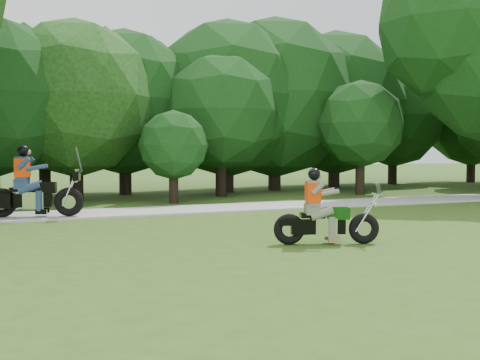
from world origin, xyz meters
TOP-DOWN VIEW (x-y plane):
  - ground at (0.00, 0.00)m, footprint 100.00×100.00m
  - walkway at (0.00, 8.00)m, footprint 60.00×2.20m
  - tree_line at (1.57, 14.47)m, footprint 39.91×11.10m
  - chopper_motorcycle at (-1.10, 0.98)m, footprint 2.02×1.02m
  - touring_motorcycle at (-5.96, 7.58)m, footprint 2.43×1.21m

SIDE VIEW (x-z plane):
  - ground at x=0.00m, z-range 0.00..0.00m
  - walkway at x=0.00m, z-range 0.00..0.06m
  - chopper_motorcycle at x=-1.10m, z-range -0.19..1.28m
  - touring_motorcycle at x=-5.96m, z-range -0.20..1.69m
  - tree_line at x=1.57m, z-range -0.20..7.48m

